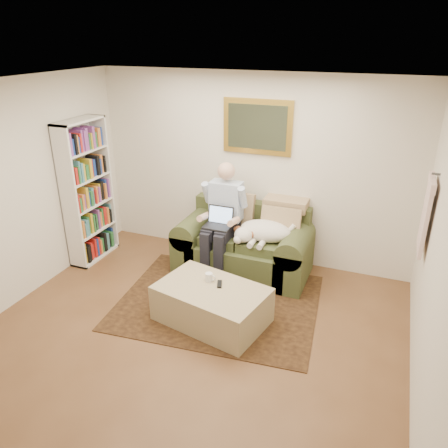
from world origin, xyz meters
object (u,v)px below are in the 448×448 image
Objects in this scene: laptop at (219,221)px; sleeping_dog at (265,231)px; sofa at (244,250)px; coffee_mug at (209,277)px; seated_man at (221,222)px; ottoman at (212,304)px; bookshelf at (87,192)px.

laptop reaches higher than sleeping_dog.
sofa is 17.88× the size of coffee_mug.
seated_man is at bearing -148.55° from sofa.
ottoman is at bearing -87.54° from sofa.
laptop is at bearing -138.98° from sofa.
laptop is 3.47× the size of coffee_mug.
sofa is at bearing 31.45° from seated_man.
bookshelf is (-2.14, 0.71, 0.51)m from coffee_mug.
bookshelf reaches higher than ottoman.
ottoman is (0.32, -1.01, -0.57)m from laptop.
bookshelf is (-1.90, -0.18, 0.21)m from laptop.
coffee_mug is (0.24, -0.96, -0.27)m from seated_man.
sofa is at bearing 92.46° from ottoman.
seated_man is 2.04× the size of sleeping_dog.
laptop is at bearing 107.63° from ottoman.
seated_man is 1.25m from ottoman.
bookshelf is at bearing -172.59° from sleeping_dog.
seated_man reaches higher than sleeping_dog.
coffee_mug reaches higher than ottoman.
laptop is (0.00, -0.07, 0.04)m from seated_man.
sleeping_dog is at bearing 13.64° from laptop.
sleeping_dog is at bearing 7.13° from seated_man.
sleeping_dog is at bearing 7.41° from bookshelf.
coffee_mug is at bearing -75.10° from laptop.
ottoman is at bearing -20.46° from bookshelf.
sleeping_dog is (0.32, -0.09, 0.38)m from sofa.
seated_man is 1.02m from coffee_mug.
laptop is 1.93m from bookshelf.
bookshelf is at bearing 161.76° from coffee_mug.
bookshelf reaches higher than seated_man.
bookshelf is (-1.90, -0.25, 0.25)m from seated_man.
ottoman is (0.05, -1.25, -0.09)m from sofa.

